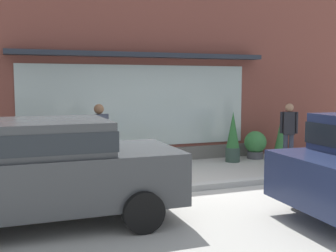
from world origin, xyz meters
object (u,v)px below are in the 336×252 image
pedestrian_passerby (289,129)px  potted_plant_low_front (106,155)px  potted_plant_doorstep (255,144)px  potted_plant_near_hydrant (282,136)px  potted_plant_trailing_edge (153,155)px  potted_plant_corner_tall (233,138)px  pedestrian_with_handbag (98,135)px  parked_car_dark_gray (42,166)px  fire_hydrant (94,166)px

pedestrian_passerby → potted_plant_low_front: (-4.65, 0.92, -0.55)m
potted_plant_doorstep → potted_plant_near_hydrant: size_ratio=0.62×
potted_plant_doorstep → pedestrian_passerby: bearing=-73.8°
pedestrian_passerby → potted_plant_trailing_edge: 3.61m
pedestrian_passerby → potted_plant_trailing_edge: bearing=-166.5°
potted_plant_corner_tall → potted_plant_trailing_edge: potted_plant_corner_tall is taller
potted_plant_corner_tall → potted_plant_doorstep: (0.85, 0.22, -0.24)m
potted_plant_doorstep → potted_plant_trailing_edge: size_ratio=1.31×
pedestrian_with_handbag → potted_plant_corner_tall: 3.89m
pedestrian_with_handbag → pedestrian_passerby: bearing=158.0°
pedestrian_passerby → potted_plant_near_hydrant: bearing=93.7°
potted_plant_doorstep → potted_plant_trailing_edge: 3.09m
pedestrian_with_handbag → potted_plant_doorstep: (4.67, 0.93, -0.56)m
pedestrian_passerby → potted_plant_near_hydrant: (0.49, 0.98, -0.32)m
pedestrian_with_handbag → parked_car_dark_gray: (-1.43, -2.74, -0.07)m
parked_car_dark_gray → potted_plant_corner_tall: parked_car_dark_gray is taller
pedestrian_with_handbag → potted_plant_near_hydrant: 5.54m
potted_plant_trailing_edge → pedestrian_passerby: bearing=-16.8°
potted_plant_trailing_edge → potted_plant_doorstep: bearing=1.0°
fire_hydrant → potted_plant_near_hydrant: bearing=14.5°
pedestrian_with_handbag → potted_plant_doorstep: 4.79m
fire_hydrant → potted_plant_low_front: (0.58, 1.42, -0.05)m
potted_plant_corner_tall → potted_plant_low_front: potted_plant_corner_tall is taller
potted_plant_trailing_edge → potted_plant_near_hydrant: potted_plant_near_hydrant is taller
pedestrian_with_handbag → potted_plant_low_front: bearing=-133.7°
potted_plant_doorstep → potted_plant_near_hydrant: 0.83m
fire_hydrant → potted_plant_near_hydrant: size_ratio=0.69×
potted_plant_low_front → potted_plant_near_hydrant: bearing=0.6°
parked_car_dark_gray → potted_plant_low_front: parked_car_dark_gray is taller
potted_plant_doorstep → potted_plant_trailing_edge: (-3.09, -0.06, -0.11)m
fire_hydrant → potted_plant_near_hydrant: 5.91m
pedestrian_with_handbag → potted_plant_trailing_edge: pedestrian_with_handbag is taller
pedestrian_passerby → potted_plant_doorstep: bearing=136.4°
potted_plant_trailing_edge → pedestrian_with_handbag: bearing=-150.9°
pedestrian_passerby → parked_car_dark_gray: (-6.41, -2.59, -0.03)m
potted_plant_corner_tall → potted_plant_doorstep: size_ratio=1.75×
parked_car_dark_gray → pedestrian_passerby: bearing=22.5°
fire_hydrant → pedestrian_passerby: 5.27m
fire_hydrant → potted_plant_doorstep: bearing=17.8°
potted_plant_low_front → potted_plant_trailing_edge: 1.25m
pedestrian_with_handbag → potted_plant_near_hydrant: (5.47, 0.83, -0.37)m
parked_car_dark_gray → potted_plant_doorstep: (6.09, 3.68, -0.49)m
potted_plant_trailing_edge → potted_plant_low_front: bearing=-175.3°
parked_car_dark_gray → potted_plant_trailing_edge: 4.74m
fire_hydrant → potted_plant_low_front: 1.54m
pedestrian_passerby → potted_plant_trailing_edge: pedestrian_passerby is taller
fire_hydrant → parked_car_dark_gray: 2.45m
potted_plant_low_front → potted_plant_near_hydrant: (5.13, 0.05, 0.23)m
pedestrian_passerby → potted_plant_corner_tall: size_ratio=1.18×
potted_plant_corner_tall → potted_plant_low_front: bearing=178.9°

